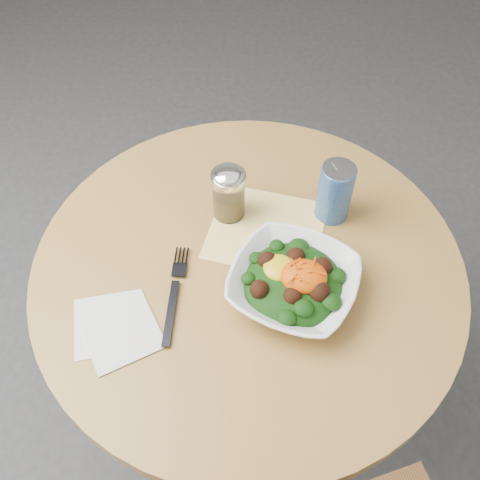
% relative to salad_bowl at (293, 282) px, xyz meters
% --- Properties ---
extents(ground, '(6.00, 6.00, 0.00)m').
position_rel_salad_bowl_xyz_m(ground, '(-0.09, 0.07, -0.78)').
color(ground, '#2E2E30').
rests_on(ground, ground).
extents(table, '(0.90, 0.90, 0.75)m').
position_rel_salad_bowl_xyz_m(table, '(-0.09, 0.07, -0.23)').
color(table, black).
rests_on(table, ground).
extents(cloth_napkin, '(0.29, 0.27, 0.00)m').
position_rel_salad_bowl_xyz_m(cloth_napkin, '(-0.05, 0.16, -0.03)').
color(cloth_napkin, '#FFAF0D').
rests_on(cloth_napkin, table).
extents(paper_napkins, '(0.19, 0.19, 0.00)m').
position_rel_salad_bowl_xyz_m(paper_napkins, '(-0.34, -0.08, -0.03)').
color(paper_napkins, silver).
rests_on(paper_napkins, table).
extents(salad_bowl, '(0.32, 0.32, 0.09)m').
position_rel_salad_bowl_xyz_m(salad_bowl, '(0.00, 0.00, 0.00)').
color(salad_bowl, white).
rests_on(salad_bowl, table).
extents(fork, '(0.04, 0.23, 0.00)m').
position_rel_salad_bowl_xyz_m(fork, '(-0.23, -0.00, -0.03)').
color(fork, black).
rests_on(fork, table).
extents(spice_shaker, '(0.07, 0.07, 0.13)m').
position_rel_salad_bowl_xyz_m(spice_shaker, '(-0.13, 0.21, 0.03)').
color(spice_shaker, silver).
rests_on(spice_shaker, table).
extents(beverage_can, '(0.07, 0.07, 0.14)m').
position_rel_salad_bowl_xyz_m(beverage_can, '(0.10, 0.21, 0.04)').
color(beverage_can, navy).
rests_on(beverage_can, table).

